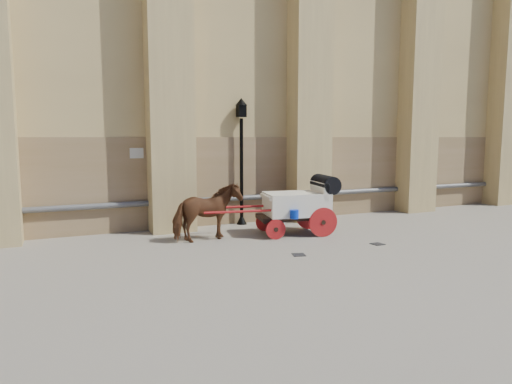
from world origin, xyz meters
name	(u,v)px	position (x,y,z in m)	size (l,w,h in m)	color
ground	(243,254)	(0.00, 0.00, 0.00)	(90.00, 90.00, 0.00)	slate
horse	(207,213)	(-0.40, 1.80, 0.83)	(0.90, 1.97, 1.66)	brown
carriage	(301,203)	(2.58, 1.60, 0.98)	(4.28, 1.80, 1.82)	black
street_lamp	(241,158)	(1.47, 3.77, 2.30)	(0.40, 0.40, 4.30)	black
drain_grate_near	(299,255)	(1.26, -0.69, 0.01)	(0.32, 0.32, 0.01)	black
drain_grate_far	(378,244)	(3.87, -0.54, 0.01)	(0.32, 0.32, 0.01)	black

